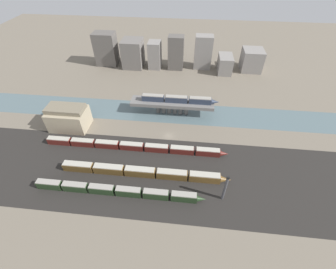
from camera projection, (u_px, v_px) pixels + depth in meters
name	position (u px, v px, depth m)	size (l,w,h in m)	color
ground_plane	(169.00, 136.00, 111.75)	(400.00, 400.00, 0.00)	#756B5B
railbed_yard	(163.00, 174.00, 94.13)	(280.00, 42.00, 0.01)	#282623
river_water	(172.00, 113.00, 125.75)	(320.00, 18.63, 0.01)	slate
bridge	(172.00, 104.00, 121.82)	(44.76, 8.41, 7.49)	slate
train_on_bridge	(179.00, 99.00, 119.27)	(41.11, 2.96, 3.45)	#2D384C
train_yard_near	(118.00, 191.00, 85.97)	(66.03, 2.61, 3.78)	#23381E
train_yard_mid	(144.00, 172.00, 92.53)	(70.03, 3.03, 3.88)	brown
train_yard_far	(135.00, 146.00, 103.83)	(84.80, 2.81, 3.41)	#5B1E19
warehouse_building	(69.00, 117.00, 113.02)	(18.70, 12.57, 12.42)	tan
signal_tower	(225.00, 188.00, 81.29)	(1.04, 1.04, 13.46)	#4C4C51
city_block_far_left	(106.00, 49.00, 163.77)	(15.24, 11.00, 22.93)	#605B56
city_block_left	(133.00, 53.00, 162.47)	(14.13, 15.48, 19.21)	slate
city_block_center	(155.00, 55.00, 161.16)	(8.71, 10.80, 18.63)	gray
city_block_right	(176.00, 53.00, 158.29)	(10.74, 8.31, 23.21)	#605B56
city_block_far_right	(203.00, 52.00, 159.34)	(12.16, 8.77, 23.00)	gray
city_block_tall	(225.00, 64.00, 158.25)	(9.41, 15.70, 11.64)	gray
city_block_low	(252.00, 60.00, 159.65)	(14.05, 14.83, 14.62)	gray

